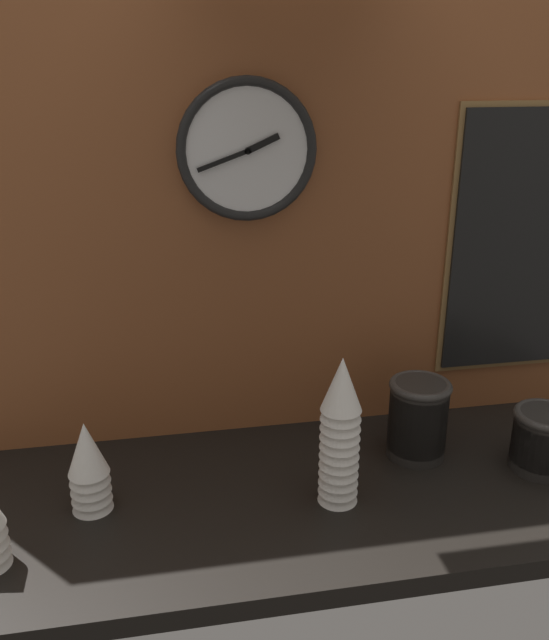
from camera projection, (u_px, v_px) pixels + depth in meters
ground_plane at (296, 496)px, 1.35m from camera, size 1.60×0.56×0.04m
wall_tiled_back at (272, 199)px, 1.40m from camera, size 1.60×0.03×1.05m
cup_stack_center_right at (340, 432)px, 1.25m from camera, size 0.08×0.08×0.30m
cup_stack_left at (88, 467)px, 1.25m from camera, size 0.08×0.08×0.18m
bowl_stack_right at (418, 417)px, 1.43m from camera, size 0.13×0.13×0.17m
bowl_stack_far_right at (543, 439)px, 1.39m from camera, size 0.13×0.13×0.13m
wall_clock at (247, 150)px, 1.32m from camera, size 0.28×0.03×0.28m
menu_board at (529, 242)px, 1.52m from camera, size 0.39×0.01×0.61m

